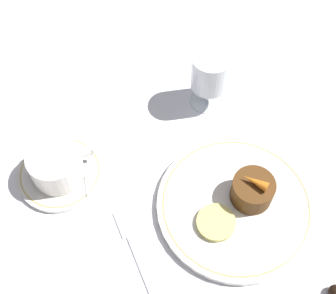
% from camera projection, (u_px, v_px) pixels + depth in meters
% --- Properties ---
extents(ground_plane, '(3.00, 3.00, 0.00)m').
position_uv_depth(ground_plane, '(235.00, 191.00, 0.83)').
color(ground_plane, white).
extents(dinner_plate, '(0.27, 0.27, 0.01)m').
position_uv_depth(dinner_plate, '(236.00, 206.00, 0.81)').
color(dinner_plate, white).
rests_on(dinner_plate, ground_plane).
extents(saucer, '(0.16, 0.16, 0.01)m').
position_uv_depth(saucer, '(60.00, 173.00, 0.84)').
color(saucer, white).
rests_on(saucer, ground_plane).
extents(coffee_cup, '(0.12, 0.09, 0.06)m').
position_uv_depth(coffee_cup, '(56.00, 165.00, 0.81)').
color(coffee_cup, white).
rests_on(coffee_cup, saucer).
extents(spoon, '(0.03, 0.10, 0.00)m').
position_uv_depth(spoon, '(84.00, 164.00, 0.85)').
color(spoon, silver).
rests_on(spoon, saucer).
extents(wine_glass, '(0.07, 0.07, 0.13)m').
position_uv_depth(wine_glass, '(210.00, 74.00, 0.87)').
color(wine_glass, silver).
rests_on(wine_glass, ground_plane).
extents(fork, '(0.02, 0.17, 0.01)m').
position_uv_depth(fork, '(132.00, 244.00, 0.78)').
color(fork, silver).
rests_on(fork, ground_plane).
extents(dessert_cake, '(0.07, 0.07, 0.05)m').
position_uv_depth(dessert_cake, '(252.00, 190.00, 0.79)').
color(dessert_cake, '#563314').
rests_on(dessert_cake, dinner_plate).
extents(carrot_garnish, '(0.04, 0.04, 0.02)m').
position_uv_depth(carrot_garnish, '(255.00, 182.00, 0.76)').
color(carrot_garnish, orange).
rests_on(carrot_garnish, dessert_cake).
extents(pineapple_slice, '(0.07, 0.07, 0.01)m').
position_uv_depth(pineapple_slice, '(216.00, 223.00, 0.78)').
color(pineapple_slice, '#EFE075').
rests_on(pineapple_slice, dinner_plate).
extents(chocolate_truffle, '(0.02, 0.02, 0.02)m').
position_uv_depth(chocolate_truffle, '(336.00, 292.00, 0.73)').
color(chocolate_truffle, black).
rests_on(chocolate_truffle, ground_plane).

